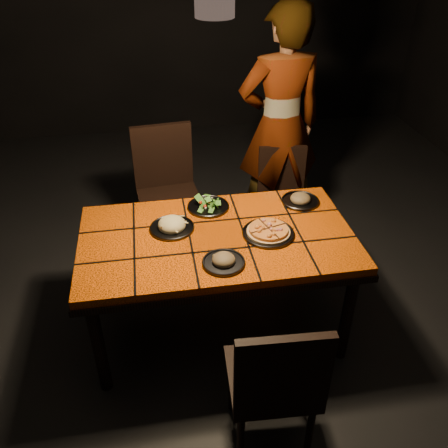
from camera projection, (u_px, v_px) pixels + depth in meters
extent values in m
cube|color=black|center=(218.00, 328.00, 3.21)|extent=(6.00, 7.00, 0.04)
cube|color=black|center=(168.00, 1.00, 5.24)|extent=(6.00, 0.04, 3.00)
cube|color=#F75B07|center=(217.00, 238.00, 2.79)|extent=(1.60, 0.90, 0.05)
cube|color=black|center=(217.00, 245.00, 2.82)|extent=(1.62, 0.92, 0.04)
cylinder|color=black|center=(99.00, 348.00, 2.61)|extent=(0.07, 0.07, 0.66)
cylinder|color=black|center=(347.00, 317.00, 2.81)|extent=(0.07, 0.07, 0.66)
cylinder|color=black|center=(104.00, 265.00, 3.22)|extent=(0.07, 0.07, 0.66)
cylinder|color=black|center=(308.00, 244.00, 3.42)|extent=(0.07, 0.07, 0.66)
cube|color=black|center=(271.00, 378.00, 2.30)|extent=(0.44, 0.44, 0.04)
cube|color=black|center=(283.00, 376.00, 2.00)|extent=(0.42, 0.06, 0.46)
cylinder|color=black|center=(293.00, 378.00, 2.58)|extent=(0.04, 0.04, 0.43)
cylinder|color=black|center=(232.00, 383.00, 2.55)|extent=(0.04, 0.04, 0.43)
cylinder|color=black|center=(309.00, 434.00, 2.30)|extent=(0.04, 0.04, 0.43)
cylinder|color=black|center=(240.00, 442.00, 2.27)|extent=(0.04, 0.04, 0.43)
cube|color=black|center=(170.00, 199.00, 3.62)|extent=(0.50, 0.50, 0.04)
cube|color=black|center=(162.00, 156.00, 3.64)|extent=(0.46, 0.09, 0.50)
cylinder|color=black|center=(152.00, 244.00, 3.58)|extent=(0.04, 0.04, 0.47)
cylinder|color=black|center=(200.00, 237.00, 3.66)|extent=(0.04, 0.04, 0.47)
cylinder|color=black|center=(145.00, 218.00, 3.87)|extent=(0.04, 0.04, 0.47)
cylinder|color=black|center=(189.00, 212.00, 3.96)|extent=(0.04, 0.04, 0.47)
cube|color=black|center=(283.00, 205.00, 3.73)|extent=(0.41, 0.41, 0.04)
cube|color=black|center=(282.00, 170.00, 3.75)|extent=(0.37, 0.08, 0.41)
cylinder|color=black|center=(265.00, 238.00, 3.72)|extent=(0.03, 0.03, 0.38)
cylinder|color=black|center=(303.00, 237.00, 3.73)|extent=(0.03, 0.03, 0.38)
cylinder|color=black|center=(261.00, 217.00, 3.97)|extent=(0.03, 0.03, 0.38)
cylinder|color=black|center=(296.00, 216.00, 3.98)|extent=(0.03, 0.03, 0.38)
imported|color=brown|center=(280.00, 126.00, 3.70)|extent=(0.72, 0.50, 1.86)
cylinder|color=black|center=(215.00, 3.00, 2.09)|extent=(0.18, 0.18, 0.12)
cylinder|color=#323136|center=(268.00, 234.00, 2.78)|extent=(0.30, 0.30, 0.01)
torus|color=#323136|center=(268.00, 232.00, 2.78)|extent=(0.31, 0.31, 0.01)
cylinder|color=tan|center=(268.00, 232.00, 2.77)|extent=(0.32, 0.32, 0.01)
cylinder|color=#ED963D|center=(268.00, 230.00, 2.76)|extent=(0.28, 0.28, 0.02)
cylinder|color=#323136|center=(172.00, 228.00, 2.83)|extent=(0.26, 0.26, 0.01)
torus|color=#323136|center=(172.00, 227.00, 2.82)|extent=(0.27, 0.27, 0.01)
ellipsoid|color=beige|center=(172.00, 224.00, 2.81)|extent=(0.16, 0.16, 0.09)
cylinder|color=#323136|center=(208.00, 207.00, 3.03)|extent=(0.26, 0.26, 0.01)
torus|color=#323136|center=(208.00, 206.00, 3.02)|extent=(0.27, 0.27, 0.01)
cylinder|color=#323136|center=(224.00, 263.00, 2.55)|extent=(0.23, 0.23, 0.01)
torus|color=#323136|center=(224.00, 262.00, 2.55)|extent=(0.23, 0.23, 0.01)
ellipsoid|color=brown|center=(224.00, 259.00, 2.54)|extent=(0.14, 0.14, 0.08)
cylinder|color=#323136|center=(300.00, 201.00, 3.09)|extent=(0.24, 0.24, 0.01)
torus|color=#323136|center=(300.00, 200.00, 3.08)|extent=(0.24, 0.24, 0.01)
ellipsoid|color=brown|center=(301.00, 198.00, 3.07)|extent=(0.15, 0.15, 0.08)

